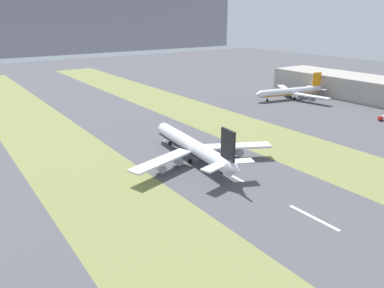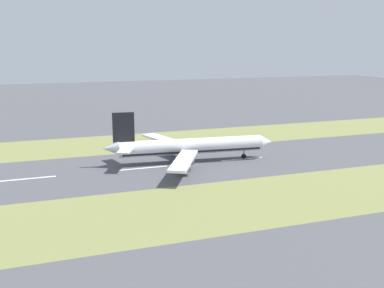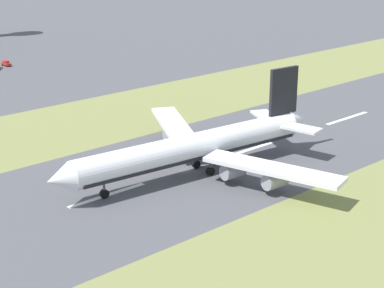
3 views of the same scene
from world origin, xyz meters
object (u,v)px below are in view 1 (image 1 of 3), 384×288
object	(u,v)px
airplane_main_jet	(194,148)
airplane_parked_apron	(292,92)
service_truck	(384,118)
terminal_building	(348,85)

from	to	relation	value
airplane_main_jet	airplane_parked_apron	distance (m)	140.53
service_truck	terminal_building	bearing A→B (deg)	49.83
airplane_main_jet	terminal_building	distance (m)	176.19
airplane_main_jet	terminal_building	bearing A→B (deg)	13.91
airplane_main_jet	service_truck	size ratio (longest dim) A/B	10.74
service_truck	airplane_main_jet	bearing A→B (deg)	174.87
terminal_building	service_truck	world-z (taller)	terminal_building
airplane_main_jet	service_truck	distance (m)	126.30
service_truck	airplane_parked_apron	bearing A→B (deg)	88.41
airplane_parked_apron	service_truck	size ratio (longest dim) A/B	9.46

